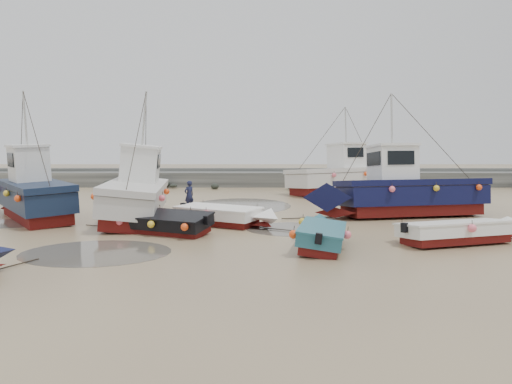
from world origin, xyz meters
TOP-DOWN VIEW (x-y plane):
  - ground at (0.00, 0.00)m, footprint 120.00×120.00m
  - seawall at (0.05, 21.99)m, footprint 60.00×4.92m
  - puddle_a at (-3.13, -2.60)m, footprint 5.19×5.19m
  - puddle_b at (3.99, 1.99)m, footprint 4.09×4.09m
  - puddle_c at (-9.35, 3.36)m, footprint 4.55×4.55m
  - puddle_d at (1.44, 9.78)m, footprint 5.99×5.99m
  - dinghy_2 at (4.77, -1.63)m, footprint 2.48×5.59m
  - dinghy_3 at (10.22, -0.99)m, footprint 6.49×3.03m
  - dinghy_4 at (-1.75, 1.17)m, footprint 6.07×3.38m
  - dinghy_5 at (0.98, 2.91)m, footprint 5.81×3.70m
  - cabin_boat_0 at (-8.66, 4.96)m, footprint 6.65×8.41m
  - cabin_boat_1 at (-3.53, 4.62)m, footprint 3.42×10.45m
  - cabin_boat_2 at (9.71, 5.68)m, footprint 10.62×4.30m
  - cabin_boat_3 at (8.68, 16.29)m, footprint 9.67×6.49m
  - person at (-1.35, 7.98)m, footprint 0.70×0.69m

SIDE VIEW (x-z plane):
  - ground at x=0.00m, z-range 0.00..0.00m
  - person at x=-1.35m, z-range -0.81..0.81m
  - puddle_a at x=-3.13m, z-range 0.00..0.01m
  - puddle_b at x=3.99m, z-range 0.00..0.01m
  - puddle_c at x=-9.35m, z-range 0.00..0.01m
  - puddle_d at x=1.44m, z-range 0.00..0.01m
  - dinghy_3 at x=10.22m, z-range -0.18..1.25m
  - dinghy_4 at x=-1.75m, z-range -0.17..1.25m
  - dinghy_5 at x=0.98m, z-range -0.17..1.26m
  - dinghy_2 at x=4.77m, z-range -0.16..1.27m
  - seawall at x=0.05m, z-range -0.12..1.38m
  - cabin_boat_2 at x=9.71m, z-range -1.79..4.43m
  - cabin_boat_1 at x=-3.53m, z-range -1.78..4.44m
  - cabin_boat_3 at x=8.68m, z-range -1.77..4.45m
  - cabin_boat_0 at x=-8.66m, z-range -1.75..4.47m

